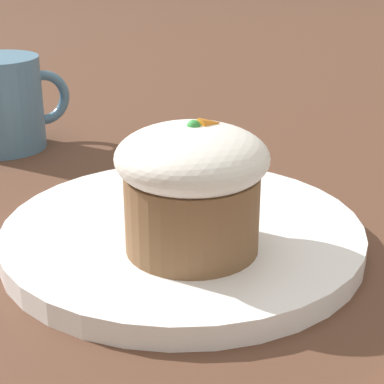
% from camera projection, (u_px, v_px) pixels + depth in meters
% --- Properties ---
extents(ground_plane, '(4.00, 4.00, 0.00)m').
position_uv_depth(ground_plane, '(183.00, 244.00, 0.46)').
color(ground_plane, '#513323').
extents(dessert_plate, '(0.25, 0.25, 0.02)m').
position_uv_depth(dessert_plate, '(183.00, 234.00, 0.45)').
color(dessert_plate, white).
rests_on(dessert_plate, ground_plane).
extents(carrot_cake, '(0.10, 0.10, 0.09)m').
position_uv_depth(carrot_cake, '(192.00, 185.00, 0.40)').
color(carrot_cake, brown).
rests_on(carrot_cake, dessert_plate).
extents(spoon, '(0.09, 0.11, 0.01)m').
position_uv_depth(spoon, '(203.00, 214.00, 0.46)').
color(spoon, '#B7B7BC').
rests_on(spoon, dessert_plate).
extents(coffee_cup, '(0.12, 0.08, 0.09)m').
position_uv_depth(coffee_cup, '(2.00, 103.00, 0.64)').
color(coffee_cup, teal).
rests_on(coffee_cup, ground_plane).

